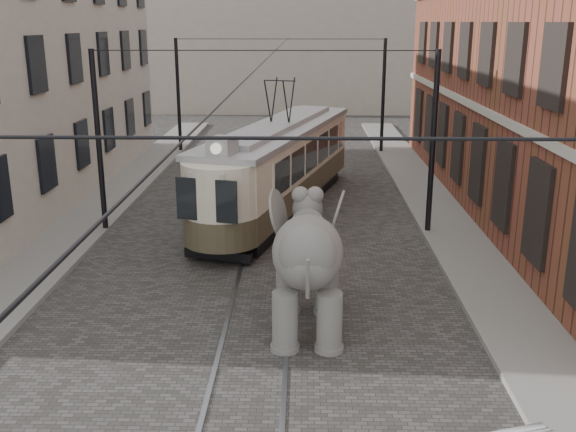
# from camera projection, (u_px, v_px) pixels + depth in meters

# --- Properties ---
(ground) EXTENTS (120.00, 120.00, 0.00)m
(ground) POSITION_uv_depth(u_px,v_px,m) (260.00, 307.00, 16.34)
(ground) COLOR #44413F
(tram_rails) EXTENTS (1.54, 80.00, 0.02)m
(tram_rails) POSITION_uv_depth(u_px,v_px,m) (260.00, 307.00, 16.34)
(tram_rails) COLOR slate
(tram_rails) RESTS_ON ground
(sidewalk_right) EXTENTS (2.00, 60.00, 0.15)m
(sidewalk_right) POSITION_uv_depth(u_px,v_px,m) (504.00, 307.00, 16.18)
(sidewalk_right) COLOR slate
(sidewalk_right) RESTS_ON ground
(sidewalk_left) EXTENTS (2.00, 60.00, 0.15)m
(sidewalk_left) POSITION_uv_depth(u_px,v_px,m) (1.00, 302.00, 16.47)
(sidewalk_left) COLOR slate
(sidewalk_left) RESTS_ON ground
(distant_block) EXTENTS (28.00, 10.00, 14.00)m
(distant_block) POSITION_uv_depth(u_px,v_px,m) (292.00, 19.00, 52.71)
(distant_block) COLOR gray
(distant_block) RESTS_ON ground
(catenary) EXTENTS (11.00, 30.20, 6.00)m
(catenary) POSITION_uv_depth(u_px,v_px,m) (263.00, 150.00, 20.29)
(catenary) COLOR black
(catenary) RESTS_ON ground
(tram) EXTENTS (5.72, 12.40, 4.83)m
(tram) POSITION_uv_depth(u_px,v_px,m) (280.00, 146.00, 24.16)
(tram) COLOR beige
(tram) RESTS_ON ground
(elephant) EXTENTS (2.68, 4.85, 2.96)m
(elephant) POSITION_uv_depth(u_px,v_px,m) (307.00, 270.00, 14.71)
(elephant) COLOR slate
(elephant) RESTS_ON ground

